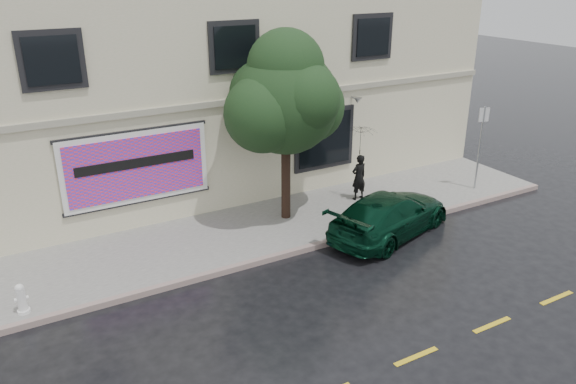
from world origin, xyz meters
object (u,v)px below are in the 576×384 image
car (390,214)px  street_tree (286,102)px  fire_hydrant (21,299)px  pedestrian (359,177)px

car → street_tree: 4.46m
car → fire_hydrant: size_ratio=6.10×
street_tree → fire_hydrant: bearing=-168.2°
pedestrian → fire_hydrant: 10.61m
car → pedestrian: 2.47m
pedestrian → fire_hydrant: (-10.47, -1.67, -0.42)m
pedestrian → street_tree: street_tree is taller
fire_hydrant → pedestrian: bearing=30.8°
pedestrian → street_tree: bearing=-2.4°
car → street_tree: street_tree is taller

